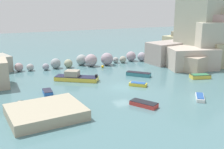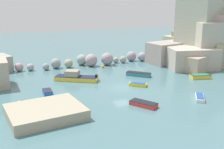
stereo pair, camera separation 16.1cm
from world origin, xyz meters
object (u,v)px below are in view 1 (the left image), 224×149
(channel_buoy, at_px, (103,67))
(moored_boat_1, at_px, (75,77))
(stone_dock, at_px, (46,112))
(moored_boat_5, at_px, (144,104))
(moored_boat_0, at_px, (138,84))
(moored_boat_2, at_px, (200,76))
(moored_boat_4, at_px, (138,74))
(moored_boat_6, at_px, (200,97))
(moored_boat_7, at_px, (48,92))
(moored_boat_3, at_px, (18,106))

(channel_buoy, relative_size, moored_boat_1, 0.07)
(stone_dock, height_order, moored_boat_5, stone_dock)
(moored_boat_0, bearing_deg, channel_buoy, -44.31)
(stone_dock, distance_m, moored_boat_2, 27.25)
(moored_boat_5, bearing_deg, moored_boat_4, 122.81)
(moored_boat_1, distance_m, moored_boat_5, 14.94)
(stone_dock, distance_m, moored_boat_1, 14.60)
(moored_boat_6, distance_m, moored_boat_7, 20.76)
(moored_boat_4, relative_size, moored_boat_5, 1.06)
(moored_boat_1, height_order, moored_boat_2, moored_boat_1)
(stone_dock, height_order, moored_boat_0, stone_dock)
(moored_boat_5, bearing_deg, moored_boat_0, 125.04)
(moored_boat_6, height_order, moored_boat_7, moored_boat_6)
(moored_boat_0, distance_m, moored_boat_3, 17.72)
(stone_dock, xyz_separation_m, moored_boat_4, (17.57, 11.47, -0.26))
(moored_boat_5, xyz_separation_m, moored_boat_6, (8.07, -0.60, -0.04))
(moored_boat_0, distance_m, moored_boat_6, 9.58)
(moored_boat_6, bearing_deg, moored_boat_1, -103.31)
(stone_dock, distance_m, moored_boat_3, 4.88)
(moored_boat_0, distance_m, moored_boat_2, 11.61)
(moored_boat_4, relative_size, moored_boat_7, 1.71)
(moored_boat_6, bearing_deg, moored_boat_2, 175.95)
(moored_boat_1, distance_m, moored_boat_4, 10.84)
(moored_boat_2, distance_m, moored_boat_6, 10.57)
(moored_boat_2, xyz_separation_m, moored_boat_4, (-8.92, 5.11, -0.02))
(moored_boat_3, xyz_separation_m, moored_boat_4, (20.25, 7.40, 0.07))
(stone_dock, height_order, moored_boat_7, stone_dock)
(moored_boat_2, distance_m, moored_boat_7, 25.04)
(moored_boat_0, bearing_deg, moored_boat_7, 34.37)
(moored_boat_3, height_order, moored_boat_5, moored_boat_5)
(moored_boat_4, bearing_deg, moored_boat_5, -70.46)
(moored_boat_0, bearing_deg, moored_boat_3, 48.91)
(moored_boat_3, xyz_separation_m, moored_boat_7, (4.19, 3.97, -0.00))
(stone_dock, distance_m, moored_boat_6, 19.88)
(moored_boat_4, bearing_deg, moored_boat_2, 14.53)
(channel_buoy, distance_m, moored_boat_2, 18.09)
(moored_boat_0, height_order, moored_boat_7, moored_boat_0)
(moored_boat_6, relative_size, moored_boat_7, 1.36)
(stone_dock, xyz_separation_m, moored_boat_6, (19.80, -1.81, -0.35))
(moored_boat_6, bearing_deg, moored_boat_3, -69.35)
(moored_boat_2, relative_size, moored_boat_6, 1.15)
(moored_boat_0, xyz_separation_m, moored_boat_6, (4.91, -8.23, -0.01))
(moored_boat_3, bearing_deg, moored_boat_7, -14.64)
(moored_boat_1, xyz_separation_m, moored_boat_7, (-5.32, -4.86, -0.32))
(moored_boat_1, relative_size, moored_boat_7, 3.13)
(moored_boat_5, bearing_deg, moored_boat_2, 84.70)
(moored_boat_3, xyz_separation_m, moored_boat_6, (22.47, -5.88, -0.01))
(moored_boat_3, bearing_deg, channel_buoy, -15.42)
(channel_buoy, distance_m, moored_boat_7, 16.76)
(moored_boat_2, xyz_separation_m, moored_boat_7, (-24.98, 1.68, -0.09))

